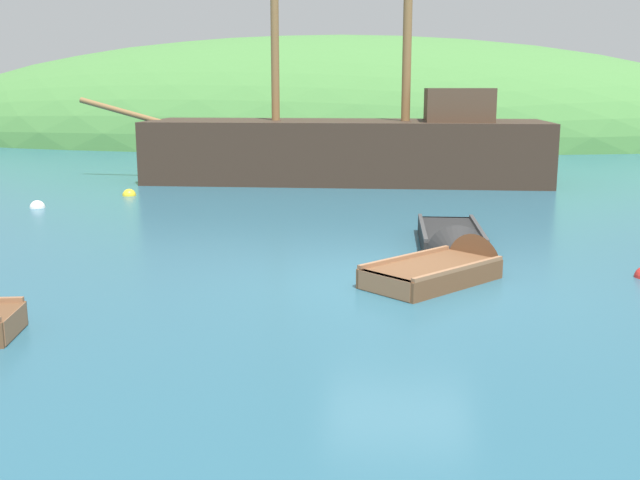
{
  "coord_description": "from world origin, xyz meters",
  "views": [
    {
      "loc": [
        0.01,
        -12.16,
        3.22
      ],
      "look_at": [
        -1.61,
        2.12,
        0.27
      ],
      "focal_mm": 41.85,
      "sensor_mm": 36.0,
      "label": 1
    }
  ],
  "objects_px": {
    "rowboat_near_dock": "(453,246)",
    "buoy_white": "(38,208)",
    "buoy_yellow": "(129,196)",
    "rowboat_far": "(451,272)",
    "sailing_ship": "(350,158)"
  },
  "relations": [
    {
      "from": "buoy_yellow",
      "to": "buoy_white",
      "type": "height_order",
      "value": "same"
    },
    {
      "from": "sailing_ship",
      "to": "buoy_yellow",
      "type": "relative_size",
      "value": 39.71
    },
    {
      "from": "rowboat_far",
      "to": "rowboat_near_dock",
      "type": "bearing_deg",
      "value": 36.96
    },
    {
      "from": "rowboat_near_dock",
      "to": "buoy_white",
      "type": "distance_m",
      "value": 11.75
    },
    {
      "from": "sailing_ship",
      "to": "buoy_white",
      "type": "relative_size",
      "value": 39.81
    },
    {
      "from": "rowboat_near_dock",
      "to": "rowboat_far",
      "type": "height_order",
      "value": "rowboat_near_dock"
    },
    {
      "from": "rowboat_far",
      "to": "buoy_yellow",
      "type": "xyz_separation_m",
      "value": [
        -9.12,
        9.01,
        -0.11
      ]
    },
    {
      "from": "rowboat_near_dock",
      "to": "buoy_yellow",
      "type": "xyz_separation_m",
      "value": [
        -9.28,
        6.89,
        -0.12
      ]
    },
    {
      "from": "sailing_ship",
      "to": "buoy_white",
      "type": "height_order",
      "value": "sailing_ship"
    },
    {
      "from": "rowboat_near_dock",
      "to": "buoy_yellow",
      "type": "height_order",
      "value": "rowboat_near_dock"
    },
    {
      "from": "buoy_yellow",
      "to": "buoy_white",
      "type": "distance_m",
      "value": 3.03
    },
    {
      "from": "rowboat_near_dock",
      "to": "rowboat_far",
      "type": "distance_m",
      "value": 2.13
    },
    {
      "from": "buoy_yellow",
      "to": "rowboat_far",
      "type": "bearing_deg",
      "value": -44.64
    },
    {
      "from": "rowboat_near_dock",
      "to": "buoy_white",
      "type": "height_order",
      "value": "rowboat_near_dock"
    },
    {
      "from": "rowboat_near_dock",
      "to": "rowboat_far",
      "type": "xyz_separation_m",
      "value": [
        -0.15,
        -2.12,
        -0.01
      ]
    }
  ]
}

